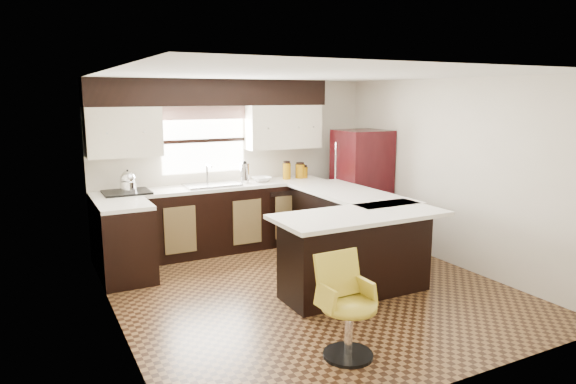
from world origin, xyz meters
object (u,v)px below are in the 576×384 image
peninsula_long (346,229)px  bar_chair (349,308)px  peninsula_return (356,255)px  refrigerator (361,185)px

peninsula_long → bar_chair: peninsula_long is taller
peninsula_return → refrigerator: size_ratio=0.98×
peninsula_long → bar_chair: bearing=-123.2°
peninsula_return → peninsula_long: bearing=61.7°
refrigerator → bar_chair: refrigerator is taller
peninsula_long → refrigerator: (0.82, 0.83, 0.39)m
peninsula_long → refrigerator: refrigerator is taller
refrigerator → bar_chair: (-2.20, -2.94, -0.40)m
bar_chair → peninsula_long: bearing=55.6°
peninsula_long → bar_chair: (-1.38, -2.11, -0.01)m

